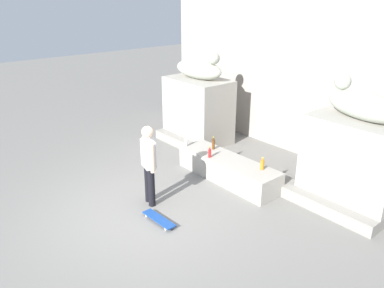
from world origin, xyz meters
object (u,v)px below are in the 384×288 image
statue_reclining_right (363,104)px  bottle_clear (186,142)px  skateboard (159,219)px  statue_reclining_left (199,69)px  bottle_red (210,153)px  bottle_orange (262,164)px  bottle_brown (213,144)px  skater (149,162)px

statue_reclining_right → bottle_clear: statue_reclining_right is taller
skateboard → statue_reclining_left: bearing=127.1°
statue_reclining_left → statue_reclining_right: bearing=-5.5°
bottle_red → bottle_clear: bearing=178.9°
statue_reclining_right → skateboard: (-1.89, -3.40, -2.03)m
bottle_orange → bottle_clear: 2.11m
bottle_red → bottle_orange: bottle_orange is taller
statue_reclining_right → bottle_brown: size_ratio=5.31×
skateboard → bottle_red: size_ratio=3.10×
bottle_red → bottle_clear: (-0.88, 0.02, 0.01)m
bottle_brown → bottle_red: bearing=-52.5°
skater → bottle_clear: size_ratio=6.12×
skateboard → bottle_brown: bottle_brown is taller
statue_reclining_left → bottle_clear: (1.12, -1.39, -1.47)m
statue_reclining_left → bottle_orange: bearing=-22.6°
bottle_red → bottle_clear: bottle_clear is taller
statue_reclining_left → bottle_clear: bearing=-56.7°
bottle_brown → skateboard: bearing=-65.6°
statue_reclining_left → bottle_brown: bearing=-36.3°
skateboard → bottle_brown: (-1.09, 2.39, 0.58)m
bottle_red → bottle_brown: bottle_brown is taller
bottle_clear → bottle_orange: bearing=11.1°
statue_reclining_right → skateboard: 4.39m
statue_reclining_left → skateboard: (2.77, -3.40, -2.03)m
statue_reclining_left → bottle_orange: 3.65m
statue_reclining_left → bottle_clear: statue_reclining_left is taller
statue_reclining_right → bottle_red: 3.36m
bottle_orange → skater: bearing=-117.3°
skater → bottle_brown: skater is taller
bottle_orange → bottle_brown: (-1.50, -0.02, 0.02)m
bottle_clear → statue_reclining_left: bearing=128.8°
skateboard → bottle_red: 2.21m
bottle_brown → bottle_clear: bearing=-146.3°
statue_reclining_right → bottle_brown: 3.46m
skater → bottle_brown: (-0.40, 2.12, -0.28)m
skater → bottle_red: bearing=107.3°
bottle_red → bottle_brown: size_ratio=0.83×
statue_reclining_right → bottle_clear: bearing=30.5°
bottle_red → bottle_brown: bearing=127.5°
bottle_clear → skateboard: bearing=-50.5°
statue_reclining_left → bottle_brown: (1.69, -1.01, -1.45)m
statue_reclining_right → bottle_orange: (-1.47, -0.98, -1.46)m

